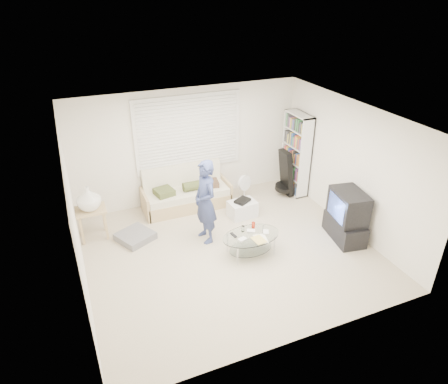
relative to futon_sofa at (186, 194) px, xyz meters
name	(u,v)px	position (x,y,z in m)	size (l,w,h in m)	color
ground	(229,251)	(0.22, -1.87, -0.30)	(5.00, 5.00, 0.00)	tan
room_shell	(219,159)	(0.22, -1.39, 1.33)	(5.02, 4.52, 2.51)	white
window_blinds	(189,133)	(0.22, 0.33, 1.25)	(2.32, 0.08, 1.62)	silver
futon_sofa	(186,194)	(0.00, 0.00, 0.00)	(1.87, 0.76, 0.92)	tan
grey_floor_pillow	(135,236)	(-1.30, -0.84, -0.23)	(0.60, 0.60, 0.13)	slate
side_table	(89,201)	(-2.00, -0.46, 0.51)	(0.55, 0.44, 1.09)	tan
bookshelf	(296,154)	(2.54, -0.25, 0.63)	(0.29, 0.79, 1.86)	white
guitar_case	(286,176)	(2.24, -0.36, 0.18)	(0.39, 0.40, 1.08)	black
floor_fan	(244,185)	(1.31, -0.17, 0.05)	(0.37, 0.24, 0.60)	white
storage_bin	(242,208)	(0.96, -0.83, -0.12)	(0.59, 0.43, 0.39)	white
tv_unit	(347,216)	(2.42, -2.31, 0.18)	(0.63, 0.98, 0.99)	black
coffee_table	(251,239)	(0.55, -2.08, 0.02)	(1.08, 0.71, 0.52)	silver
standing_person	(205,202)	(-0.04, -1.34, 0.51)	(0.59, 0.39, 1.62)	navy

